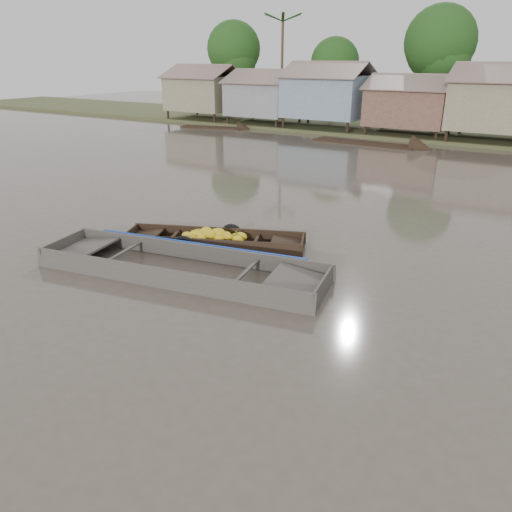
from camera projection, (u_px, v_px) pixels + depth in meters
The scene contains 3 objects.
ground at pixel (221, 294), 12.88m from camera, with size 120.00×120.00×0.00m, color #4E463C.
banana_boat at pixel (212, 240), 16.16m from camera, with size 5.91×3.53×0.79m.
viewer_boat at pixel (183, 271), 14.10m from camera, with size 8.64×3.67×0.67m.
Camera 1 is at (6.91, -9.34, 5.72)m, focal length 35.00 mm.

